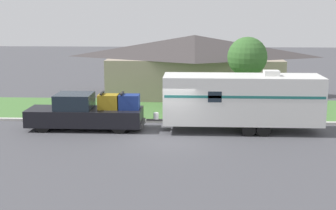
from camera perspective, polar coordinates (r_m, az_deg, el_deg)
name	(u,v)px	position (r m, az deg, el deg)	size (l,w,h in m)	color
ground_plane	(170,140)	(23.68, 0.29, -4.29)	(120.00, 120.00, 0.00)	#47474C
curb_strip	(173,121)	(27.29, 0.66, -2.00)	(80.00, 0.30, 0.14)	beige
lawn_strip	(176,109)	(30.86, 0.94, -0.51)	(80.00, 7.00, 0.03)	#477538
house_across_street	(194,64)	(35.64, 3.23, 4.96)	(13.72, 6.58, 4.60)	gray
pickup_truck	(86,113)	(26.00, -9.93, -0.94)	(6.38, 1.98, 2.07)	black
travel_trailer	(242,99)	(25.32, 9.01, 0.71)	(9.33, 2.38, 3.32)	black
mailbox	(91,103)	(28.27, -9.35, 0.20)	(0.48, 0.20, 1.27)	brown
tree_in_yard	(247,57)	(30.30, 9.64, 5.77)	(2.54, 2.54, 4.79)	brown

